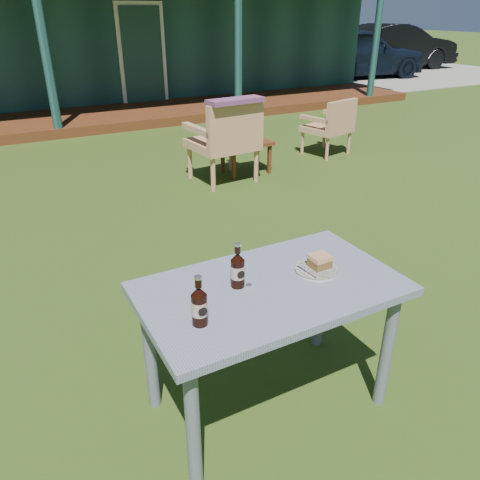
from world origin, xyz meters
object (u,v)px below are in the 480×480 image
plate (316,270)px  side_table (246,146)px  car_far (394,47)px  cola_bottle_near (238,269)px  cake_slice (320,261)px  cola_bottle_far (199,305)px  car_near (354,52)px  cafe_table (270,304)px  armchair_right (332,124)px  armchair_left (226,138)px

plate → side_table: 3.75m
plate → side_table: plate is taller
side_table → car_far: bearing=37.4°
cola_bottle_near → cake_slice: bearing=-7.0°
plate → cola_bottle_far: cola_bottle_far is taller
cola_bottle_near → side_table: cola_bottle_near is taller
car_near → plate: 13.16m
plate → cola_bottle_near: 0.41m
cafe_table → armchair_right: bearing=48.2°
plate → side_table: size_ratio=0.34×
armchair_left → armchair_right: size_ratio=1.23×
car_near → cake_slice: size_ratio=45.94×
side_table → car_near: bearing=41.8°
car_far → cola_bottle_far: (-12.09, -11.13, 0.09)m
car_far → cake_slice: size_ratio=47.50×
car_near → car_far: (2.72, 1.15, 0.00)m
cafe_table → cola_bottle_near: 0.24m
cola_bottle_near → side_table: (1.90, 3.35, -0.47)m
cafe_table → cola_bottle_far: 0.46m
plate → armchair_right: bearing=50.5°
car_near → cola_bottle_far: car_near is taller
armchair_right → car_near: bearing=47.5°
car_far → side_table: size_ratio=7.28×
car_near → side_table: bearing=140.4°
cake_slice → armchair_right: cake_slice is taller
cola_bottle_far → car_far: bearing=42.6°
cola_bottle_near → armchair_left: size_ratio=0.23×
plate → cola_bottle_near: size_ratio=0.94×
car_near → plate: (-8.71, -9.86, 0.01)m
cafe_table → cola_bottle_far: bearing=-164.3°
cola_bottle_near → armchair_right: (3.33, 3.50, -0.37)m
cake_slice → cola_bottle_near: bearing=173.0°
car_near → car_far: bearing=-58.5°
armchair_right → cola_bottle_near: bearing=-133.6°
car_far → cafe_table: bearing=138.7°
car_near → armchair_right: bearing=146.1°
cake_slice → cola_bottle_far: (-0.69, -0.13, 0.04)m
cafe_table → armchair_left: bearing=66.5°
armchair_left → car_near: bearing=41.3°
car_far → armchair_left: car_far is taller
car_near → cola_bottle_far: (-9.38, -9.98, 0.09)m
cake_slice → cola_bottle_near: cola_bottle_near is taller
car_near → plate: bearing=147.2°
cake_slice → cola_bottle_far: cola_bottle_far is taller
car_far → armchair_right: 11.30m
car_near → cafe_table: size_ratio=3.52×
armchair_left → side_table: size_ratio=1.58×
plate → armchair_right: size_ratio=0.26×
cafe_table → car_near: bearing=47.7°
plate → armchair_left: 3.42m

